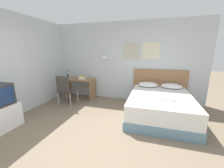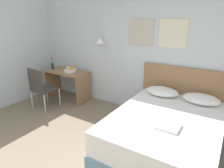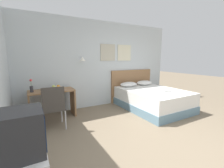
{
  "view_description": "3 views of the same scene",
  "coord_description": "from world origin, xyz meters",
  "views": [
    {
      "loc": [
        1.05,
        -1.81,
        1.68
      ],
      "look_at": [
        0.02,
        1.72,
        0.8
      ],
      "focal_mm": 22.0,
      "sensor_mm": 36.0,
      "label": 1
    },
    {
      "loc": [
        2.03,
        -0.92,
        2.0
      ],
      "look_at": [
        0.27,
        1.88,
        0.88
      ],
      "focal_mm": 32.0,
      "sensor_mm": 36.0,
      "label": 2
    },
    {
      "loc": [
        -1.91,
        -1.47,
        1.51
      ],
      "look_at": [
        -0.0,
        1.95,
        0.84
      ],
      "focal_mm": 24.0,
      "sensor_mm": 36.0,
      "label": 3
    }
  ],
  "objects": [
    {
      "name": "desk_chair",
      "position": [
        -1.52,
        1.75,
        0.54
      ],
      "size": [
        0.47,
        0.47,
        0.95
      ],
      "color": "#3D3833",
      "rests_on": "ground_plane"
    },
    {
      "name": "pillow_right",
      "position": [
        1.65,
        2.55,
        0.66
      ],
      "size": [
        0.6,
        0.41,
        0.15
      ],
      "color": "white",
      "rests_on": "bed"
    },
    {
      "name": "wall_back",
      "position": [
        0.01,
        2.9,
        1.33
      ],
      "size": [
        5.46,
        0.31,
        2.65
      ],
      "color": "silver",
      "rests_on": "ground_plane"
    },
    {
      "name": "television",
      "position": [
        -2.06,
        0.16,
        0.78
      ],
      "size": [
        0.49,
        0.43,
        0.46
      ],
      "color": "#2D2D30",
      "rests_on": "tv_stand"
    },
    {
      "name": "folded_towel_near_foot",
      "position": [
        1.42,
        1.48,
        0.62
      ],
      "size": [
        0.3,
        0.28,
        0.06
      ],
      "color": "white",
      "rests_on": "bed"
    },
    {
      "name": "pillow_left",
      "position": [
        0.97,
        2.55,
        0.66
      ],
      "size": [
        0.6,
        0.41,
        0.15
      ],
      "color": "white",
      "rests_on": "bed"
    },
    {
      "name": "ground_plane",
      "position": [
        0.0,
        0.0,
        0.0
      ],
      "size": [
        24.0,
        24.0,
        0.0
      ],
      "primitive_type": "plane",
      "color": "#756651"
    },
    {
      "name": "desk",
      "position": [
        -1.44,
        2.51,
        0.5
      ],
      "size": [
        1.09,
        0.54,
        0.72
      ],
      "color": "#8E6642",
      "rests_on": "ground_plane"
    },
    {
      "name": "bed",
      "position": [
        1.31,
        1.79,
        0.29
      ],
      "size": [
        1.55,
        2.04,
        0.59
      ],
      "color": "#66899E",
      "rests_on": "ground_plane"
    },
    {
      "name": "fruit_bowl",
      "position": [
        -1.33,
        2.51,
        0.76
      ],
      "size": [
        0.29,
        0.29,
        0.12
      ],
      "color": "silver",
      "rests_on": "desk"
    },
    {
      "name": "flower_vase",
      "position": [
        -1.89,
        2.47,
        0.83
      ],
      "size": [
        0.07,
        0.07,
        0.32
      ],
      "color": "#333338",
      "rests_on": "desk"
    },
    {
      "name": "headboard",
      "position": [
        1.31,
        2.84,
        0.55
      ],
      "size": [
        1.67,
        0.06,
        1.11
      ],
      "color": "#8E6642",
      "rests_on": "ground_plane"
    }
  ]
}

